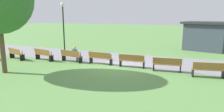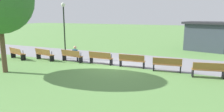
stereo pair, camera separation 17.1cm
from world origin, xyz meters
name	(u,v)px [view 1 (the left image)]	position (x,y,z in m)	size (l,w,h in m)	color
ground_plane	(116,65)	(0.00, 0.00, 0.00)	(120.00, 120.00, 0.00)	#5B8C47
path_paving	(126,59)	(0.00, 2.11, 0.00)	(34.95, 4.47, 0.01)	gray
bench_1	(16,53)	(-7.95, -1.15, 0.47)	(1.77, 0.91, 0.89)	#996633
bench_2	(43,54)	(-5.71, -0.62, 0.47)	(1.77, 0.79, 0.89)	#996633
bench_3	(71,56)	(-3.44, -0.27, 0.47)	(1.75, 0.67, 0.89)	#996633
bench_4	(100,58)	(-1.15, -0.09, 0.47)	(1.73, 0.54, 0.89)	#996633
bench_5	(132,60)	(1.15, -0.09, 0.47)	(1.73, 0.54, 0.89)	#996633
bench_6	(167,64)	(3.44, -0.27, 0.47)	(1.75, 0.67, 0.89)	#996633
bench_7	(208,69)	(5.71, -0.62, 0.47)	(1.77, 0.79, 0.89)	#996633
person_seated	(76,54)	(-3.14, -0.16, 0.64)	(0.37, 0.55, 1.20)	navy
lamp_post	(63,21)	(-4.57, 0.52, 2.99)	(0.32, 0.32, 4.35)	black
kiosk	(205,36)	(5.83, 9.21, 1.42)	(4.75, 4.17, 2.78)	#38424C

